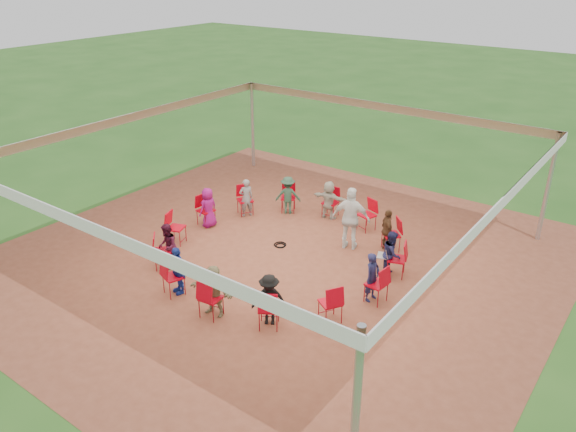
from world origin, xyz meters
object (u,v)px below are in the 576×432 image
Objects in this scene: chair_6 at (206,211)px; person_seated_5 at (208,207)px; chair_2 at (367,215)px; person_seated_6 at (167,246)px; chair_1 at (391,235)px; chair_9 at (173,277)px; chair_3 at (331,203)px; chair_4 at (288,198)px; person_seated_10 at (372,277)px; person_seated_3 at (288,195)px; person_seated_9 at (269,300)px; chair_8 at (163,251)px; chair_5 at (245,200)px; chair_12 at (330,303)px; person_seated_8 at (214,290)px; person_seated_1 at (387,230)px; laptop at (385,253)px; chair_0 at (397,259)px; chair_11 at (269,308)px; person_seated_4 at (246,198)px; person_seated_2 at (329,200)px; standing_person at (351,219)px; cable_coil at (280,245)px; chair_7 at (176,228)px; chair_13 at (376,284)px; chair_10 at (211,298)px; person_seated_0 at (392,254)px; person_seated_7 at (178,270)px.

person_seated_5 is (0.12, -0.01, 0.13)m from chair_6.
person_seated_5 is at bearing 52.39° from chair_2.
chair_2 is 0.78× the size of person_seated_6.
chair_1 is 1.00× the size of chair_9.
chair_3 is at bearing 12.86° from chair_2.
person_seated_10 is at bearing 115.13° from chair_4.
person_seated_3 and person_seated_9 have the same top height.
chair_8 is at bearing 25.71° from chair_6.
chair_5 is 1.00× the size of chair_12.
person_seated_9 is at bearing 12.86° from person_seated_8.
chair_4 is 1.29m from chair_5.
laptop is (0.51, -1.10, -0.02)m from person_seated_1.
person_seated_8 is 3.47m from person_seated_10.
chair_0 is at bearing 129.54° from person_seated_3.
chair_12 is at bearing 7.58° from person_seated_9.
laptop is at bearing 137.84° from chair_3.
chair_3 and chair_8 have the same top height.
person_seated_4 reaches higher than chair_11.
standing_person is (1.45, -1.23, 0.27)m from person_seated_2.
chair_11 is 2.13× the size of laptop.
cable_coil is at bearing 15.34° from standing_person.
chair_7 is 0.78× the size of person_seated_6.
chair_13 is at bearing 63.70° from person_seated_6.
chair_13 is 3.55m from person_seated_8.
person_seated_6 is 5.28m from laptop.
person_seated_4 reaches higher than chair_13.
chair_8 is 0.78× the size of person_seated_9.
chair_0 is 1.00× the size of chair_10.
person_seated_0 is at bearing 77.42° from chair_8.
chair_0 is at bearing 7.61° from cable_coil.
chair_12 is at bearing 25.71° from chair_10.
person_seated_6 is 3.47m from person_seated_9.
chair_11 is 1.28m from person_seated_8.
chair_1 and chair_13 have the same top height.
chair_3 is at bearing 102.86° from chair_9.
chair_0 reaches higher than laptop.
chair_9 is at bearing 7.58° from person_seated_6.
chair_12 is 5.13m from person_seated_2.
person_seated_4 is 2.73× the size of laptop.
chair_4 is (-1.22, -0.43, 0.00)m from chair_3.
chair_1 is 1.00× the size of chair_8.
chair_6 is at bearing 63.70° from person_seated_1.
person_seated_4 reaches higher than chair_2.
laptop is (3.43, 3.62, 0.11)m from chair_9.
standing_person is (-1.49, 0.60, 0.27)m from person_seated_0.
chair_3 is at bearing 103.13° from person_seated_7.
chair_13 is 0.78× the size of person_seated_0.
person_seated_5 is at bearing 38.57° from person_seated_2.
laptop is at bearing 90.00° from chair_7.
chair_9 is 5.13m from person_seated_3.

